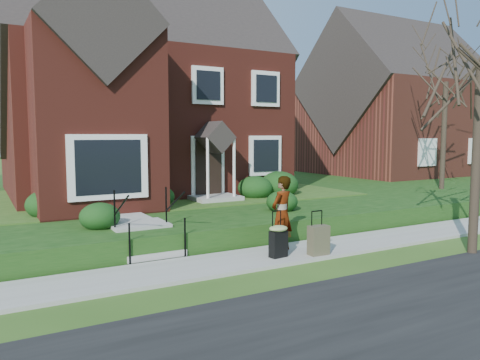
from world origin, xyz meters
TOP-DOWN VIEW (x-y plane):
  - ground at (0.00, 0.00)m, footprint 120.00×120.00m
  - street at (0.00, -5.00)m, footprint 60.00×6.00m
  - sidewalk at (0.00, 0.00)m, footprint 60.00×1.60m
  - terrace at (4.00, 10.90)m, footprint 44.00×20.00m
  - walkway at (-2.50, 5.00)m, footprint 1.20×6.00m
  - main_house at (-0.21, 9.61)m, footprint 10.40×10.20m
  - neighbour_house at (16.00, 11.00)m, footprint 9.40×8.00m
  - front_steps at (-2.50, 1.84)m, footprint 1.40×2.02m
  - foundation_shrubs at (0.91, 4.86)m, footprint 9.61×4.24m
  - woman at (0.41, 0.20)m, footprint 0.78×0.65m
  - suitcase_black at (-0.01, -0.28)m, footprint 0.48×0.41m
  - suitcase_olive at (0.93, -0.56)m, footprint 0.49×0.29m
  - tree_gap at (11.17, 3.91)m, footprint 4.90×4.90m

SIDE VIEW (x-z plane):
  - ground at x=0.00m, z-range 0.00..0.00m
  - street at x=0.00m, z-range 0.00..0.01m
  - sidewalk at x=0.00m, z-range 0.00..0.08m
  - terrace at x=4.00m, z-range 0.00..0.60m
  - suitcase_olive at x=0.93m, z-range -0.09..0.95m
  - front_steps at x=-2.50m, z-range -0.28..1.22m
  - suitcase_black at x=-0.01m, z-range -0.04..1.04m
  - walkway at x=-2.50m, z-range 0.60..0.66m
  - woman at x=0.41m, z-range 0.08..1.90m
  - foundation_shrubs at x=0.91m, z-range 0.52..1.54m
  - neighbour_house at x=16.00m, z-range 0.65..9.85m
  - main_house at x=-0.21m, z-range 0.56..9.96m
  - tree_gap at x=11.17m, z-range 1.99..8.99m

